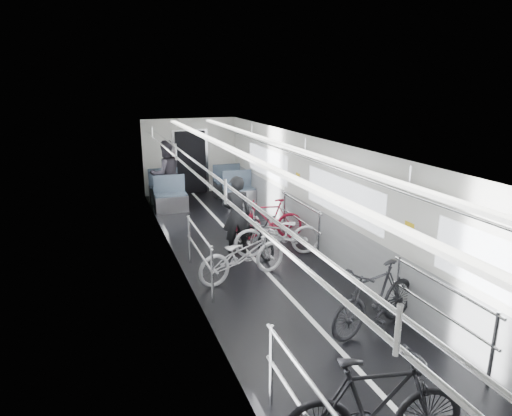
{
  "coord_description": "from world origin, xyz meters",
  "views": [
    {
      "loc": [
        -2.92,
        -7.38,
        3.56
      ],
      "look_at": [
        0.0,
        0.76,
        1.12
      ],
      "focal_mm": 32.0,
      "sensor_mm": 36.0,
      "label": 1
    }
  ],
  "objects_px": {
    "bike_right_far": "(269,219)",
    "bike_aisle": "(252,232)",
    "bike_right_mid": "(278,234)",
    "person_seated": "(166,174)",
    "bike_left_far": "(243,255)",
    "bike_right_near": "(375,298)",
    "bike_left_mid": "(375,407)",
    "person_standing": "(236,215)"
  },
  "relations": [
    {
      "from": "bike_right_far",
      "to": "bike_aisle",
      "type": "relative_size",
      "value": 0.93
    },
    {
      "from": "bike_right_mid",
      "to": "bike_aisle",
      "type": "bearing_deg",
      "value": -122.13
    },
    {
      "from": "person_seated",
      "to": "bike_aisle",
      "type": "bearing_deg",
      "value": 93.5
    },
    {
      "from": "bike_right_far",
      "to": "person_seated",
      "type": "distance_m",
      "value": 4.04
    },
    {
      "from": "bike_left_far",
      "to": "bike_right_near",
      "type": "bearing_deg",
      "value": -165.79
    },
    {
      "from": "bike_left_mid",
      "to": "bike_right_mid",
      "type": "xyz_separation_m",
      "value": [
        1.14,
        5.19,
        -0.07
      ]
    },
    {
      "from": "bike_left_far",
      "to": "bike_right_near",
      "type": "relative_size",
      "value": 1.04
    },
    {
      "from": "bike_right_mid",
      "to": "person_standing",
      "type": "height_order",
      "value": "person_standing"
    },
    {
      "from": "bike_left_far",
      "to": "bike_right_far",
      "type": "relative_size",
      "value": 1.14
    },
    {
      "from": "bike_right_near",
      "to": "bike_right_far",
      "type": "xyz_separation_m",
      "value": [
        0.0,
        4.24,
        -0.05
      ]
    },
    {
      "from": "bike_right_far",
      "to": "bike_left_far",
      "type": "bearing_deg",
      "value": -20.68
    },
    {
      "from": "bike_left_far",
      "to": "bike_left_mid",
      "type": "bearing_deg",
      "value": 165.12
    },
    {
      "from": "bike_aisle",
      "to": "person_seated",
      "type": "height_order",
      "value": "person_seated"
    },
    {
      "from": "bike_left_mid",
      "to": "bike_left_far",
      "type": "distance_m",
      "value": 4.35
    },
    {
      "from": "bike_aisle",
      "to": "bike_left_mid",
      "type": "bearing_deg",
      "value": -108.58
    },
    {
      "from": "bike_right_near",
      "to": "bike_right_far",
      "type": "height_order",
      "value": "bike_right_near"
    },
    {
      "from": "bike_right_near",
      "to": "bike_right_mid",
      "type": "distance_m",
      "value": 3.21
    },
    {
      "from": "person_seated",
      "to": "bike_left_far",
      "type": "bearing_deg",
      "value": 84.18
    },
    {
      "from": "person_standing",
      "to": "bike_aisle",
      "type": "bearing_deg",
      "value": 170.48
    },
    {
      "from": "bike_left_mid",
      "to": "person_standing",
      "type": "height_order",
      "value": "person_standing"
    },
    {
      "from": "bike_left_far",
      "to": "bike_aisle",
      "type": "relative_size",
      "value": 1.06
    },
    {
      "from": "bike_left_far",
      "to": "bike_right_mid",
      "type": "distance_m",
      "value": 1.35
    },
    {
      "from": "bike_left_mid",
      "to": "bike_right_near",
      "type": "xyz_separation_m",
      "value": [
        1.34,
        1.99,
        -0.03
      ]
    },
    {
      "from": "person_seated",
      "to": "bike_right_far",
      "type": "bearing_deg",
      "value": 104.81
    },
    {
      "from": "bike_aisle",
      "to": "person_standing",
      "type": "bearing_deg",
      "value": 150.68
    },
    {
      "from": "bike_right_near",
      "to": "person_standing",
      "type": "xyz_separation_m",
      "value": [
        -0.95,
        3.68,
        0.31
      ]
    },
    {
      "from": "bike_aisle",
      "to": "person_standing",
      "type": "xyz_separation_m",
      "value": [
        -0.31,
        0.1,
        0.39
      ]
    },
    {
      "from": "bike_aisle",
      "to": "person_seated",
      "type": "relative_size",
      "value": 0.89
    },
    {
      "from": "bike_left_mid",
      "to": "bike_aisle",
      "type": "xyz_separation_m",
      "value": [
        0.7,
        5.57,
        -0.1
      ]
    },
    {
      "from": "person_standing",
      "to": "person_seated",
      "type": "relative_size",
      "value": 0.87
    },
    {
      "from": "bike_right_near",
      "to": "person_seated",
      "type": "xyz_separation_m",
      "value": [
        -1.74,
        7.86,
        0.44
      ]
    },
    {
      "from": "bike_left_mid",
      "to": "person_standing",
      "type": "xyz_separation_m",
      "value": [
        0.39,
        5.67,
        0.28
      ]
    },
    {
      "from": "person_standing",
      "to": "person_seated",
      "type": "distance_m",
      "value": 4.25
    },
    {
      "from": "bike_left_far",
      "to": "bike_right_far",
      "type": "distance_m",
      "value": 2.26
    },
    {
      "from": "bike_left_mid",
      "to": "bike_right_near",
      "type": "relative_size",
      "value": 1.05
    },
    {
      "from": "bike_left_mid",
      "to": "bike_right_far",
      "type": "distance_m",
      "value": 6.37
    },
    {
      "from": "bike_right_mid",
      "to": "bike_right_far",
      "type": "distance_m",
      "value": 1.05
    },
    {
      "from": "bike_left_far",
      "to": "person_seated",
      "type": "bearing_deg",
      "value": -8.51
    },
    {
      "from": "bike_right_near",
      "to": "person_standing",
      "type": "height_order",
      "value": "person_standing"
    },
    {
      "from": "bike_right_near",
      "to": "bike_left_far",
      "type": "bearing_deg",
      "value": -167.65
    },
    {
      "from": "bike_right_mid",
      "to": "bike_aisle",
      "type": "relative_size",
      "value": 1.07
    },
    {
      "from": "bike_left_mid",
      "to": "person_seated",
      "type": "xyz_separation_m",
      "value": [
        -0.4,
        9.84,
        0.41
      ]
    }
  ]
}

